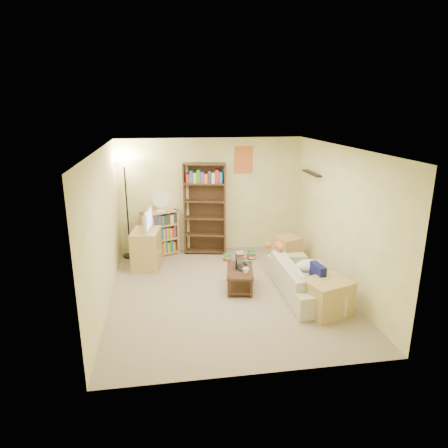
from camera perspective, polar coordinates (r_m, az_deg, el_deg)
The scene contains 19 objects.
room at distance 6.55m, azimuth 0.54°, elevation 3.12°, with size 4.50×4.54×2.52m.
sofa at distance 7.08m, azimuth 11.16°, elevation -7.64°, with size 0.75×1.92×0.56m, color beige.
navy_pillow at distance 6.66m, azimuth 13.24°, elevation -6.97°, with size 0.37×0.11×0.33m, color #131653.
cream_blanket at distance 7.09m, azimuth 12.18°, elevation -5.91°, with size 0.52×0.37×0.22m, color white.
tabby_cat at distance 7.53m, azimuth 7.63°, elevation -3.08°, with size 0.44×0.16×0.15m.
coffee_table at distance 7.16m, azimuth 2.28°, elevation -7.56°, with size 0.59×0.88×0.36m.
laptop at distance 7.18m, azimuth 2.69°, elevation -6.16°, with size 0.22×0.33×0.03m, color black.
laptop_screen at distance 7.14m, azimuth 1.75°, elevation -5.44°, with size 0.01×0.27×0.18m, color white.
mug at distance 6.92m, azimuth 3.14°, elevation -6.71°, with size 0.14×0.14×0.10m, color white.
tv_remote at distance 7.35m, azimuth 2.97°, elevation -5.64°, with size 0.05×0.15×0.02m, color black.
tv_stand at distance 8.16m, azimuth -11.01°, elevation -3.52°, with size 0.52×0.72×0.78m, color tan.
television at distance 7.98m, azimuth -11.24°, elevation 0.49°, with size 0.20×0.72×0.41m, color black.
tall_bookshelf at distance 8.63m, azimuth -2.75°, elevation 2.49°, with size 0.94×0.48×1.99m.
short_bookshelf at distance 8.74m, azimuth -9.14°, elevation -1.34°, with size 0.83×0.60×0.99m.
desk_fan at distance 8.51m, azimuth -8.99°, elevation 3.25°, with size 0.35×0.20×0.46m.
floor_lamp at distance 8.49m, azimuth -13.95°, elevation 6.08°, with size 0.36×0.36×2.10m.
side_table at distance 8.47m, azimuth 9.07°, elevation -3.55°, with size 0.46×0.46×0.53m, color tan.
end_cabinet at distance 6.52m, azimuth 14.48°, elevation -10.07°, with size 0.67×0.56×0.56m, color #DBB96B.
book_stacks at distance 8.50m, azimuth 2.42°, elevation -4.56°, with size 0.69×0.14×0.20m.
Camera 1 is at (-1.04, -6.28, 3.14)m, focal length 32.00 mm.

